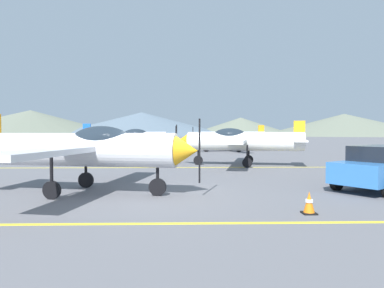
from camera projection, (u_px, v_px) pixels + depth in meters
The scene contains 13 objects.
ground_plane at pixel (162, 195), 11.75m from camera, with size 400.00×400.00×0.00m, color slate.
apron_line_near at pixel (152, 224), 8.16m from camera, with size 80.00×0.16×0.01m, color yellow.
apron_line_far at pixel (171, 168), 20.63m from camera, with size 80.00×0.16×0.01m, color yellow.
airplane_near at pixel (84, 148), 12.07m from camera, with size 8.12×9.27×2.78m.
airplane_mid at pixel (240, 141), 21.73m from camera, with size 8.13×9.25×2.78m.
airplane_far at pixel (128, 138), 29.70m from camera, with size 8.06×9.28×2.78m.
airplane_back at pixel (230, 137), 36.63m from camera, with size 8.13×9.23×2.78m.
car_sedan at pixel (381, 167), 12.92m from camera, with size 4.54×3.97×1.62m.
traffic_cone_side at pixel (309, 203), 9.13m from camera, with size 0.36×0.36×0.59m.
hill_left at pixel (31, 123), 165.54m from camera, with size 89.21×89.21×11.92m, color slate.
hill_centerleft at pixel (142, 124), 166.96m from camera, with size 85.42×85.42×11.01m, color slate.
hill_centerright at pixel (241, 126), 167.69m from camera, with size 52.41×52.41×8.53m, color slate.
hill_right at pixel (344, 125), 155.07m from camera, with size 74.10×74.10×9.70m, color slate.
Camera 1 is at (0.71, -11.70, 2.17)m, focal length 32.75 mm.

